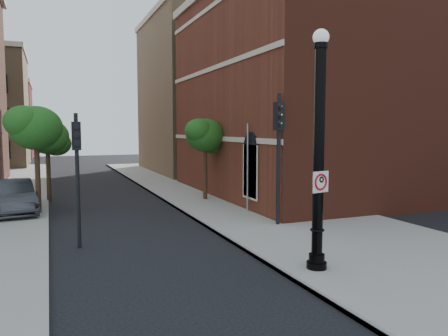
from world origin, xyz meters
name	(u,v)px	position (x,y,z in m)	size (l,w,h in m)	color
ground	(225,294)	(0.00, 0.00, 0.00)	(120.00, 120.00, 0.00)	black
sidewalk_right	(260,208)	(6.00, 10.00, 0.06)	(8.00, 60.00, 0.12)	gray
curb_edge	(186,213)	(2.05, 10.00, 0.07)	(0.10, 60.00, 0.14)	gray
brick_wall_building	(369,96)	(16.00, 14.00, 6.26)	(22.30, 16.30, 12.50)	maroon
bg_building_tan_b	(261,99)	(16.00, 30.00, 7.00)	(22.00, 14.00, 14.00)	#927550
lamppost	(319,163)	(3.02, 0.55, 3.11)	(0.57, 0.57, 6.73)	black
no_parking_sign	(321,182)	(2.99, 0.38, 2.60)	(0.58, 0.15, 0.59)	white
parked_car	(12,197)	(-5.57, 13.13, 0.82)	(1.73, 4.96, 1.64)	#313237
traffic_signal_left	(77,158)	(-3.02, 5.77, 3.08)	(0.29, 0.37, 4.57)	black
traffic_signal_right	(279,138)	(4.80, 6.00, 3.68)	(0.41, 0.48, 5.47)	black
utility_pole	(248,169)	(4.80, 8.99, 2.15)	(0.09, 0.09, 4.30)	#999999
street_tree_a	(37,129)	(-4.38, 12.44, 4.03)	(2.83, 2.56, 5.10)	#302213
street_tree_b	(48,139)	(-3.92, 16.28, 3.49)	(2.46, 2.22, 4.44)	#302213
street_tree_c	(205,136)	(4.24, 13.40, 3.64)	(2.56, 2.32, 4.62)	#302213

